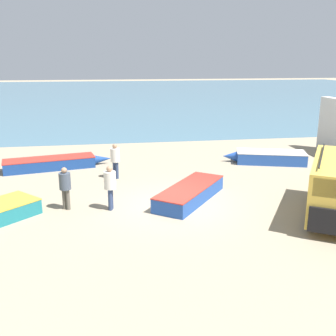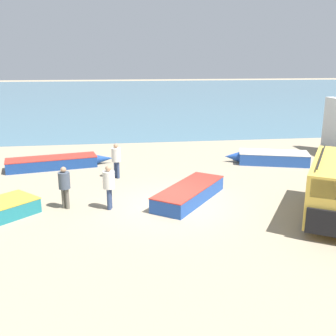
{
  "view_description": "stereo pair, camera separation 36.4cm",
  "coord_description": "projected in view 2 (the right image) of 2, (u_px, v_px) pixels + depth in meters",
  "views": [
    {
      "loc": [
        -2.43,
        -14.09,
        5.46
      ],
      "look_at": [
        0.14,
        1.81,
        1.0
      ],
      "focal_mm": 42.0,
      "sensor_mm": 36.0,
      "label": 1
    },
    {
      "loc": [
        -2.07,
        -14.14,
        5.46
      ],
      "look_at": [
        0.14,
        1.81,
        1.0
      ],
      "focal_mm": 42.0,
      "sensor_mm": 36.0,
      "label": 2
    }
  ],
  "objects": [
    {
      "name": "fishing_rowboat_3",
      "position": [
        56.0,
        162.0,
        20.44
      ],
      "size": [
        5.57,
        2.19,
        0.58
      ],
      "rotation": [
        0.0,
        0.0,
        0.21
      ],
      "color": "navy",
      "rests_on": "ground_plane"
    },
    {
      "name": "fisherman_0",
      "position": [
        64.0,
        184.0,
        14.67
      ],
      "size": [
        0.43,
        0.43,
        1.63
      ],
      "rotation": [
        0.0,
        0.0,
        4.17
      ],
      "color": "#5B564C",
      "rests_on": "ground_plane"
    },
    {
      "name": "fisherman_2",
      "position": [
        109.0,
        183.0,
        14.6
      ],
      "size": [
        0.45,
        0.45,
        1.7
      ],
      "rotation": [
        0.0,
        0.0,
        6.04
      ],
      "color": "navy",
      "rests_on": "ground_plane"
    },
    {
      "name": "sea_water",
      "position": [
        126.0,
        94.0,
        64.87
      ],
      "size": [
        120.0,
        80.0,
        0.01
      ],
      "primitive_type": "cube",
      "color": "#477084",
      "rests_on": "ground_plane"
    },
    {
      "name": "fishing_rowboat_2",
      "position": [
        191.0,
        192.0,
        15.85
      ],
      "size": [
        3.69,
        4.44,
        0.59
      ],
      "rotation": [
        0.0,
        0.0,
        0.92
      ],
      "color": "#234CA3",
      "rests_on": "ground_plane"
    },
    {
      "name": "ground_plane",
      "position": [
        171.0,
        205.0,
        15.23
      ],
      "size": [
        200.0,
        200.0,
        0.0
      ],
      "primitive_type": "plane",
      "color": "gray"
    },
    {
      "name": "fishing_rowboat_1",
      "position": [
        270.0,
        158.0,
        21.28
      ],
      "size": [
        4.53,
        2.48,
        0.64
      ],
      "rotation": [
        0.0,
        0.0,
        2.85
      ],
      "color": "#234CA3",
      "rests_on": "ground_plane"
    },
    {
      "name": "fisherman_1",
      "position": [
        116.0,
        157.0,
        18.49
      ],
      "size": [
        0.44,
        0.44,
        1.68
      ],
      "rotation": [
        0.0,
        0.0,
        3.87
      ],
      "color": "navy",
      "rests_on": "ground_plane"
    }
  ]
}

